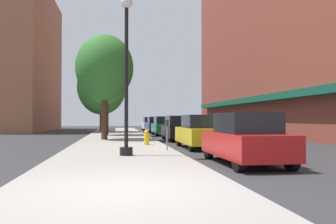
{
  "coord_description": "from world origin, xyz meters",
  "views": [
    {
      "loc": [
        -0.15,
        -6.92,
        1.49
      ],
      "look_at": [
        4.1,
        21.59,
        2.01
      ],
      "focal_mm": 37.57,
      "sensor_mm": 36.0,
      "label": 1
    }
  ],
  "objects": [
    {
      "name": "fire_hydrant",
      "position": [
        1.43,
        11.16,
        0.52
      ],
      "size": [
        0.33,
        0.26,
        0.79
      ],
      "color": "gold",
      "rests_on": "sidewalk_slab"
    },
    {
      "name": "tree_mid",
      "position": [
        -0.94,
        22.44,
        4.75
      ],
      "size": [
        3.62,
        3.62,
        6.74
      ],
      "color": "#422D1E",
      "rests_on": "sidewalk_slab"
    },
    {
      "name": "tree_far",
      "position": [
        -0.88,
        16.28,
        4.78
      ],
      "size": [
        3.75,
        3.75,
        6.84
      ],
      "color": "#422D1E",
      "rests_on": "sidewalk_slab"
    },
    {
      "name": "car_black",
      "position": [
        4.0,
        16.14,
        0.81
      ],
      "size": [
        1.8,
        4.3,
        1.66
      ],
      "rotation": [
        0.0,
        0.0,
        -0.04
      ],
      "color": "black",
      "rests_on": "ground"
    },
    {
      "name": "building_far_background",
      "position": [
        -11.01,
        37.0,
        8.39
      ],
      "size": [
        6.8,
        18.0,
        16.81
      ],
      "color": "#9E6047",
      "rests_on": "ground"
    },
    {
      "name": "car_yellow",
      "position": [
        4.0,
        10.03,
        0.81
      ],
      "size": [
        1.8,
        4.3,
        1.66
      ],
      "rotation": [
        0.0,
        0.0,
        -0.01
      ],
      "color": "black",
      "rests_on": "ground"
    },
    {
      "name": "car_blue",
      "position": [
        4.0,
        29.58,
        0.81
      ],
      "size": [
        1.8,
        4.3,
        1.66
      ],
      "rotation": [
        0.0,
        0.0,
        -0.0
      ],
      "color": "black",
      "rests_on": "ground"
    },
    {
      "name": "ground_plane",
      "position": [
        4.0,
        18.0,
        0.0
      ],
      "size": [
        90.0,
        90.0,
        0.0
      ],
      "primitive_type": "plane",
      "color": "#2D2D30"
    },
    {
      "name": "parking_meter_near",
      "position": [
        2.05,
        8.1,
        0.95
      ],
      "size": [
        0.14,
        0.09,
        1.31
      ],
      "color": "slate",
      "rests_on": "sidewalk_slab"
    },
    {
      "name": "car_red",
      "position": [
        4.0,
        3.96,
        0.81
      ],
      "size": [
        1.8,
        4.3,
        1.66
      ],
      "rotation": [
        0.0,
        0.0,
        -0.02
      ],
      "color": "black",
      "rests_on": "ground"
    },
    {
      "name": "tree_near",
      "position": [
        -1.56,
        29.24,
        4.69
      ],
      "size": [
        4.91,
        4.91,
        7.4
      ],
      "color": "#4C3823",
      "rests_on": "sidewalk_slab"
    },
    {
      "name": "lamppost",
      "position": [
        0.24,
        6.14,
        3.2
      ],
      "size": [
        0.48,
        0.48,
        5.9
      ],
      "color": "black",
      "rests_on": "sidewalk_slab"
    },
    {
      "name": "car_white",
      "position": [
        4.0,
        35.49,
        0.81
      ],
      "size": [
        1.8,
        4.3,
        1.66
      ],
      "rotation": [
        0.0,
        0.0,
        -0.01
      ],
      "color": "black",
      "rests_on": "ground"
    },
    {
      "name": "car_green",
      "position": [
        4.0,
        23.42,
        0.81
      ],
      "size": [
        1.8,
        4.3,
        1.66
      ],
      "rotation": [
        0.0,
        0.0,
        -0.03
      ],
      "color": "black",
      "rests_on": "ground"
    },
    {
      "name": "sidewalk_slab",
      "position": [
        0.0,
        19.0,
        0.06
      ],
      "size": [
        4.8,
        50.0,
        0.12
      ],
      "primitive_type": "cube",
      "color": "gray",
      "rests_on": "ground"
    }
  ]
}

